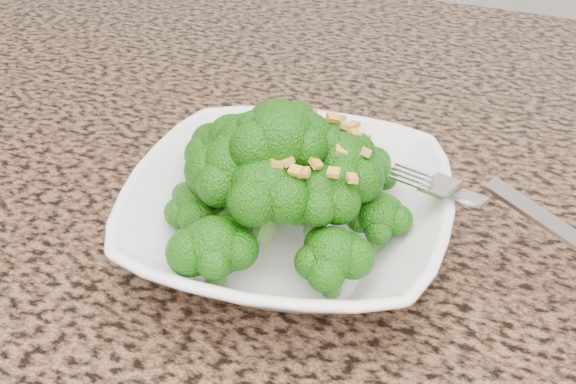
% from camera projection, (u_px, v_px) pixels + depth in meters
% --- Properties ---
extents(granite_counter, '(1.64, 1.04, 0.03)m').
position_uv_depth(granite_counter, '(370.00, 279.00, 0.52)').
color(granite_counter, brown).
rests_on(granite_counter, cabinet).
extents(bowl, '(0.25, 0.25, 0.05)m').
position_uv_depth(bowl, '(288.00, 218.00, 0.50)').
color(bowl, white).
rests_on(bowl, granite_counter).
extents(broccoli_pile, '(0.20, 0.20, 0.08)m').
position_uv_depth(broccoli_pile, '(288.00, 137.00, 0.47)').
color(broccoli_pile, '#1B630B').
rests_on(broccoli_pile, bowl).
extents(garlic_topping, '(0.12, 0.12, 0.01)m').
position_uv_depth(garlic_topping, '(288.00, 79.00, 0.44)').
color(garlic_topping, gold).
rests_on(garlic_topping, broccoli_pile).
extents(fork, '(0.19, 0.10, 0.01)m').
position_uv_depth(fork, '(475.00, 199.00, 0.46)').
color(fork, silver).
rests_on(fork, bowl).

